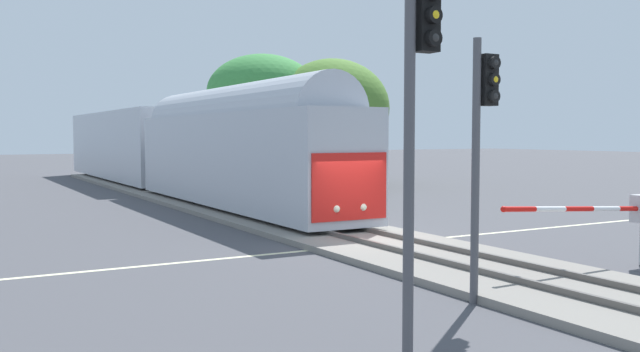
% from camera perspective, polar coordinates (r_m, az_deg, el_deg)
% --- Properties ---
extents(ground_plane, '(220.00, 220.00, 0.00)m').
position_cam_1_polar(ground_plane, '(20.67, 4.30, -5.78)').
color(ground_plane, '#47474C').
extents(road_centre_stripe, '(44.00, 0.20, 0.01)m').
position_cam_1_polar(road_centre_stripe, '(20.67, 4.30, -5.77)').
color(road_centre_stripe, beige).
rests_on(road_centre_stripe, ground).
extents(railway_track, '(4.40, 80.00, 0.32)m').
position_cam_1_polar(railway_track, '(20.65, 4.30, -5.52)').
color(railway_track, gray).
rests_on(railway_track, ground).
extents(commuter_train, '(3.04, 41.62, 5.16)m').
position_cam_1_polar(commuter_train, '(39.10, -12.53, 2.61)').
color(commuter_train, '#B2B7C1').
rests_on(commuter_train, railway_track).
extents(crossing_gate_near, '(5.41, 0.40, 1.80)m').
position_cam_1_polar(crossing_gate_near, '(18.64, 24.55, -2.70)').
color(crossing_gate_near, '#B7B7BC').
rests_on(crossing_gate_near, ground).
extents(traffic_signal_near_left, '(0.53, 0.38, 5.80)m').
position_cam_1_polar(traffic_signal_near_left, '(9.85, 8.23, 6.74)').
color(traffic_signal_near_left, '#4C4C51').
rests_on(traffic_signal_near_left, ground).
extents(traffic_signal_median, '(0.53, 0.38, 5.18)m').
position_cam_1_polar(traffic_signal_median, '(13.59, 13.49, 4.06)').
color(traffic_signal_median, '#4C4C51').
rests_on(traffic_signal_median, ground).
extents(traffic_signal_far_side, '(0.53, 0.38, 4.94)m').
position_cam_1_polar(traffic_signal_far_side, '(31.45, 3.52, 3.45)').
color(traffic_signal_far_side, '#4C4C51').
rests_on(traffic_signal_far_side, ground).
extents(elm_centre_background, '(7.43, 7.43, 8.71)m').
position_cam_1_polar(elm_centre_background, '(45.75, -4.85, 6.99)').
color(elm_centre_background, '#4C3828').
rests_on(elm_centre_background, ground).
extents(oak_far_right, '(7.49, 7.49, 8.28)m').
position_cam_1_polar(oak_far_right, '(44.44, 1.02, 5.72)').
color(oak_far_right, brown).
rests_on(oak_far_right, ground).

